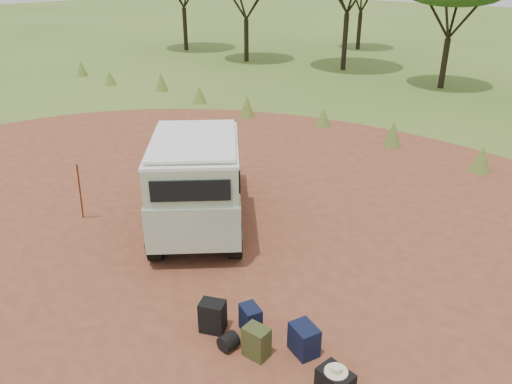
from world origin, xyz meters
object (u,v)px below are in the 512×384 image
Objects in this scene: safari_vehicle at (198,179)px; walking_staff at (80,192)px; backpack_black at (213,316)px; hard_case at (335,381)px; duffel_navy at (304,340)px; backpack_navy at (251,319)px; backpack_olive at (256,342)px.

walking_staff is (-2.16, -1.75, -0.36)m from safari_vehicle.
backpack_black is 1.13× the size of hard_case.
walking_staff is at bearing -161.22° from duffel_navy.
backpack_olive is (0.44, -0.37, 0.02)m from backpack_navy.
safari_vehicle is 9.48× the size of hard_case.
safari_vehicle is 8.36× the size of backpack_black.
hard_case is at bearing -19.35° from backpack_black.
walking_staff is 5.66m from backpack_navy.
safari_vehicle is 8.73× the size of backpack_olive.
hard_case is (7.38, -0.62, -0.58)m from walking_staff.
hard_case is at bearing 6.25° from backpack_olive.
backpack_olive is at bearing -113.30° from duffel_navy.
safari_vehicle is at bearing 176.61° from duffel_navy.
duffel_navy is at bearing 165.65° from hard_case.
hard_case is at bearing -2.51° from duffel_navy.
backpack_navy is at bearing -73.61° from walking_staff.
backpack_olive reaches higher than backpack_navy.
backpack_olive is 0.75m from duffel_navy.
hard_case is (1.32, 0.19, -0.09)m from backpack_olive.
backpack_navy is at bearing 12.35° from backpack_black.
backpack_black is 0.95m from backpack_olive.
duffel_navy is 0.87m from hard_case.
walking_staff reaches higher than hard_case.
walking_staff is 2.74× the size of backpack_black.
duffel_navy is (0.97, 0.16, 0.01)m from backpack_navy.
backpack_olive reaches higher than duffel_navy.
walking_staff reaches higher than backpack_olive.
backpack_black is at bearing -78.23° from walking_staff.
safari_vehicle reaches higher than duffel_navy.
backpack_olive is at bearing 13.63° from safari_vehicle.
safari_vehicle is 2.80m from walking_staff.
safari_vehicle is at bearing -30.11° from walking_staff.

